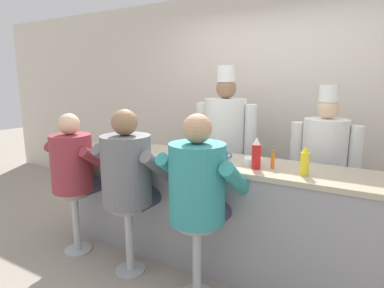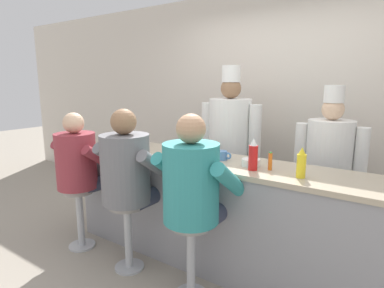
{
  "view_description": "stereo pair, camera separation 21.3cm",
  "coord_description": "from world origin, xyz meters",
  "px_view_note": "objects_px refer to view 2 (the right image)",
  "views": [
    {
      "loc": [
        1.16,
        -2.16,
        1.64
      ],
      "look_at": [
        -0.26,
        0.27,
        1.09
      ],
      "focal_mm": 30.0,
      "sensor_mm": 36.0,
      "label": 1
    },
    {
      "loc": [
        1.34,
        -2.05,
        1.64
      ],
      "look_at": [
        -0.26,
        0.27,
        1.09
      ],
      "focal_mm": 30.0,
      "sensor_mm": 36.0,
      "label": 2
    }
  ],
  "objects_px": {
    "coffee_mug_blue": "(222,155)",
    "coffee_mug_white": "(89,141)",
    "diner_seated_maroon": "(79,164)",
    "hot_sauce_bottle_orange": "(270,161)",
    "diner_seated_teal": "(194,187)",
    "diner_seated_grey": "(129,172)",
    "cook_in_whites_far": "(328,166)",
    "ketchup_bottle_red": "(253,155)",
    "cereal_bowl": "(251,162)",
    "cook_in_whites_near": "(230,142)",
    "breakfast_plate": "(132,150)",
    "mustard_bottle_yellow": "(301,164)"
  },
  "relations": [
    {
      "from": "diner_seated_grey",
      "to": "diner_seated_maroon",
      "type": "bearing_deg",
      "value": -179.69
    },
    {
      "from": "coffee_mug_white",
      "to": "diner_seated_grey",
      "type": "relative_size",
      "value": 0.1
    },
    {
      "from": "diner_seated_maroon",
      "to": "cook_in_whites_near",
      "type": "distance_m",
      "value": 1.57
    },
    {
      "from": "mustard_bottle_yellow",
      "to": "diner_seated_teal",
      "type": "bearing_deg",
      "value": -150.73
    },
    {
      "from": "cook_in_whites_far",
      "to": "coffee_mug_white",
      "type": "bearing_deg",
      "value": -157.46
    },
    {
      "from": "mustard_bottle_yellow",
      "to": "diner_seated_grey",
      "type": "bearing_deg",
      "value": -164.45
    },
    {
      "from": "hot_sauce_bottle_orange",
      "to": "diner_seated_teal",
      "type": "height_order",
      "value": "diner_seated_teal"
    },
    {
      "from": "hot_sauce_bottle_orange",
      "to": "coffee_mug_blue",
      "type": "distance_m",
      "value": 0.47
    },
    {
      "from": "coffee_mug_white",
      "to": "mustard_bottle_yellow",
      "type": "bearing_deg",
      "value": 2.9
    },
    {
      "from": "cereal_bowl",
      "to": "diner_seated_grey",
      "type": "distance_m",
      "value": 1.03
    },
    {
      "from": "diner_seated_teal",
      "to": "breakfast_plate",
      "type": "bearing_deg",
      "value": 160.97
    },
    {
      "from": "breakfast_plate",
      "to": "diner_seated_maroon",
      "type": "height_order",
      "value": "diner_seated_maroon"
    },
    {
      "from": "diner_seated_maroon",
      "to": "breakfast_plate",
      "type": "bearing_deg",
      "value": 40.7
    },
    {
      "from": "breakfast_plate",
      "to": "mustard_bottle_yellow",
      "type": "bearing_deg",
      "value": 1.47
    },
    {
      "from": "cereal_bowl",
      "to": "coffee_mug_blue",
      "type": "distance_m",
      "value": 0.29
    },
    {
      "from": "ketchup_bottle_red",
      "to": "diner_seated_maroon",
      "type": "bearing_deg",
      "value": -167.41
    },
    {
      "from": "coffee_mug_white",
      "to": "diner_seated_maroon",
      "type": "relative_size",
      "value": 0.1
    },
    {
      "from": "breakfast_plate",
      "to": "diner_seated_grey",
      "type": "xyz_separation_m",
      "value": [
        0.28,
        -0.33,
        -0.11
      ]
    },
    {
      "from": "coffee_mug_blue",
      "to": "diner_seated_teal",
      "type": "bearing_deg",
      "value": -84.39
    },
    {
      "from": "diner_seated_grey",
      "to": "cook_in_whites_far",
      "type": "distance_m",
      "value": 1.8
    },
    {
      "from": "hot_sauce_bottle_orange",
      "to": "coffee_mug_white",
      "type": "xyz_separation_m",
      "value": [
        -1.94,
        -0.18,
        -0.02
      ]
    },
    {
      "from": "diner_seated_grey",
      "to": "cook_in_whites_near",
      "type": "bearing_deg",
      "value": 74.31
    },
    {
      "from": "diner_seated_grey",
      "to": "cook_in_whites_far",
      "type": "relative_size",
      "value": 0.88
    },
    {
      "from": "cereal_bowl",
      "to": "cook_in_whites_near",
      "type": "height_order",
      "value": "cook_in_whites_near"
    },
    {
      "from": "ketchup_bottle_red",
      "to": "hot_sauce_bottle_orange",
      "type": "xyz_separation_m",
      "value": [
        0.11,
        0.07,
        -0.05
      ]
    },
    {
      "from": "mustard_bottle_yellow",
      "to": "hot_sauce_bottle_orange",
      "type": "height_order",
      "value": "mustard_bottle_yellow"
    },
    {
      "from": "ketchup_bottle_red",
      "to": "cook_in_whites_far",
      "type": "xyz_separation_m",
      "value": [
        0.39,
        0.81,
        -0.2
      ]
    },
    {
      "from": "mustard_bottle_yellow",
      "to": "diner_seated_grey",
      "type": "xyz_separation_m",
      "value": [
        -1.34,
        -0.37,
        -0.19
      ]
    },
    {
      "from": "hot_sauce_bottle_orange",
      "to": "diner_seated_teal",
      "type": "xyz_separation_m",
      "value": [
        -0.41,
        -0.44,
        -0.16
      ]
    },
    {
      "from": "hot_sauce_bottle_orange",
      "to": "diner_seated_grey",
      "type": "height_order",
      "value": "diner_seated_grey"
    },
    {
      "from": "diner_seated_teal",
      "to": "cook_in_whites_near",
      "type": "relative_size",
      "value": 0.79
    },
    {
      "from": "ketchup_bottle_red",
      "to": "mustard_bottle_yellow",
      "type": "relative_size",
      "value": 1.13
    },
    {
      "from": "cook_in_whites_far",
      "to": "cook_in_whites_near",
      "type": "bearing_deg",
      "value": 179.31
    },
    {
      "from": "ketchup_bottle_red",
      "to": "diner_seated_teal",
      "type": "relative_size",
      "value": 0.17
    },
    {
      "from": "hot_sauce_bottle_orange",
      "to": "breakfast_plate",
      "type": "height_order",
      "value": "hot_sauce_bottle_orange"
    },
    {
      "from": "breakfast_plate",
      "to": "hot_sauce_bottle_orange",
      "type": "bearing_deg",
      "value": 4.49
    },
    {
      "from": "diner_seated_maroon",
      "to": "ketchup_bottle_red",
      "type": "bearing_deg",
      "value": 12.59
    },
    {
      "from": "coffee_mug_blue",
      "to": "cook_in_whites_near",
      "type": "distance_m",
      "value": 0.73
    },
    {
      "from": "hot_sauce_bottle_orange",
      "to": "breakfast_plate",
      "type": "relative_size",
      "value": 0.51
    },
    {
      "from": "coffee_mug_blue",
      "to": "cook_in_whites_far",
      "type": "height_order",
      "value": "cook_in_whites_far"
    },
    {
      "from": "hot_sauce_bottle_orange",
      "to": "ketchup_bottle_red",
      "type": "bearing_deg",
      "value": -146.24
    },
    {
      "from": "coffee_mug_blue",
      "to": "coffee_mug_white",
      "type": "bearing_deg",
      "value": -170.21
    },
    {
      "from": "ketchup_bottle_red",
      "to": "coffee_mug_white",
      "type": "distance_m",
      "value": 1.83
    },
    {
      "from": "cereal_bowl",
      "to": "diner_seated_teal",
      "type": "distance_m",
      "value": 0.54
    },
    {
      "from": "ketchup_bottle_red",
      "to": "diner_seated_teal",
      "type": "height_order",
      "value": "diner_seated_teal"
    },
    {
      "from": "cook_in_whites_near",
      "to": "cook_in_whites_far",
      "type": "relative_size",
      "value": 1.12
    },
    {
      "from": "cook_in_whites_far",
      "to": "cereal_bowl",
      "type": "bearing_deg",
      "value": -122.4
    },
    {
      "from": "breakfast_plate",
      "to": "cook_in_whites_near",
      "type": "distance_m",
      "value": 1.06
    },
    {
      "from": "ketchup_bottle_red",
      "to": "cook_in_whites_far",
      "type": "height_order",
      "value": "cook_in_whites_far"
    },
    {
      "from": "diner_seated_grey",
      "to": "breakfast_plate",
      "type": "bearing_deg",
      "value": 130.77
    }
  ]
}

